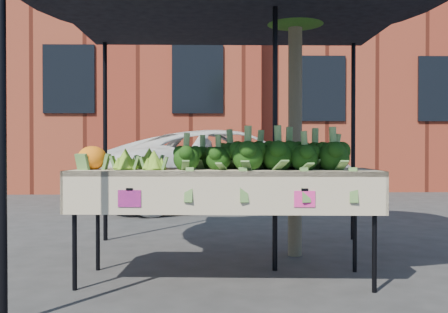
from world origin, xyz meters
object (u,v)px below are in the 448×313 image
Objects in this scene: table at (224,225)px; canopy at (235,114)px; vehicle at (229,70)px; street_tree at (295,56)px.

canopy is (0.10, 0.41, 0.92)m from table.
vehicle reaches higher than canopy.
table is at bearing -126.89° from street_tree.
canopy is 5.21m from vehicle.
canopy is 1.04m from street_tree.
table is 5.87m from vehicle.
street_tree is (0.72, 0.96, 1.54)m from table.
canopy is at bearing -138.51° from street_tree.
vehicle is (0.20, 5.48, 2.09)m from table.
vehicle reaches higher than street_tree.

